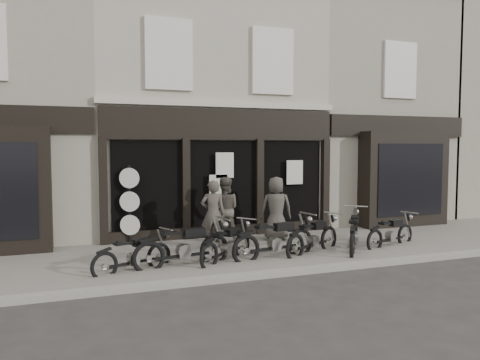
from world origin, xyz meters
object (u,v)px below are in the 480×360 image
object	(u,v)px
man_centre	(224,209)
motorcycle_0	(134,258)
motorcycle_6	(391,236)
motorcycle_2	(227,248)
motorcycle_3	(275,243)
motorcycle_1	(184,250)
man_right	(276,208)
man_left	(213,214)
motorcycle_5	(354,236)
advert_sign_post	(130,208)
motorcycle_4	(313,240)

from	to	relation	value
man_centre	motorcycle_0	bearing A→B (deg)	55.95
motorcycle_6	man_centre	bearing A→B (deg)	136.59
motorcycle_2	motorcycle_3	distance (m)	1.19
motorcycle_1	motorcycle_3	xyz separation A→B (m)	(2.26, 0.00, 0.00)
motorcycle_0	man_right	world-z (taller)	man_right
motorcycle_3	man_left	bearing A→B (deg)	114.60
motorcycle_1	motorcycle_5	xyz separation A→B (m)	(4.60, 0.13, 0.01)
motorcycle_6	advert_sign_post	distance (m)	7.18
motorcycle_1	motorcycle_4	bearing A→B (deg)	-6.74
motorcycle_2	motorcycle_5	world-z (taller)	motorcycle_5
motorcycle_0	motorcycle_3	xyz separation A→B (m)	(3.39, 0.02, 0.08)
motorcycle_4	man_centre	size ratio (longest dim) A/B	1.10
man_centre	motorcycle_1	bearing A→B (deg)	70.30
advert_sign_post	man_centre	bearing A→B (deg)	9.53
motorcycle_2	man_right	world-z (taller)	man_right
motorcycle_6	man_right	xyz separation A→B (m)	(-2.62, 1.75, 0.65)
motorcycle_4	man_left	bearing A→B (deg)	121.28
motorcycle_1	advert_sign_post	bearing A→B (deg)	98.19
motorcycle_0	man_left	world-z (taller)	man_left
motorcycle_3	man_left	size ratio (longest dim) A/B	1.30
man_left	advert_sign_post	size ratio (longest dim) A/B	0.78
motorcycle_0	motorcycle_5	size ratio (longest dim) A/B	0.90
motorcycle_3	motorcycle_6	distance (m)	3.52
motorcycle_6	man_left	xyz separation A→B (m)	(-4.61, 1.43, 0.64)
motorcycle_3	man_right	distance (m)	2.17
motorcycle_1	advert_sign_post	xyz separation A→B (m)	(-0.86, 2.75, 0.67)
man_centre	advert_sign_post	bearing A→B (deg)	4.72
motorcycle_5	man_left	size ratio (longest dim) A/B	1.14
motorcycle_5	motorcycle_0	bearing A→B (deg)	128.10
motorcycle_5	motorcycle_1	bearing A→B (deg)	128.22
motorcycle_5	man_right	world-z (taller)	man_right
man_left	man_centre	size ratio (longest dim) A/B	0.98
motorcycle_3	motorcycle_5	xyz separation A→B (m)	(2.34, 0.13, 0.00)
motorcycle_1	motorcycle_6	distance (m)	5.78
motorcycle_3	motorcycle_4	distance (m)	1.14
motorcycle_0	motorcycle_4	size ratio (longest dim) A/B	0.91
motorcycle_2	man_left	world-z (taller)	man_left
man_left	man_centre	world-z (taller)	man_centre
motorcycle_0	motorcycle_1	world-z (taller)	motorcycle_1
motorcycle_5	advert_sign_post	size ratio (longest dim) A/B	0.89
motorcycle_6	man_right	world-z (taller)	man_right
motorcycle_5	man_centre	distance (m)	3.61
motorcycle_2	man_centre	distance (m)	2.18
motorcycle_1	motorcycle_2	distance (m)	1.09
motorcycle_3	motorcycle_4	bearing A→B (deg)	-3.11
motorcycle_3	advert_sign_post	xyz separation A→B (m)	(-3.13, 2.75, 0.67)
motorcycle_5	motorcycle_6	size ratio (longest dim) A/B	1.05
motorcycle_3	man_left	distance (m)	2.00
motorcycle_3	man_centre	xyz separation A→B (m)	(-0.60, 2.15, 0.59)
motorcycle_4	man_centre	xyz separation A→B (m)	(-1.73, 2.00, 0.62)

